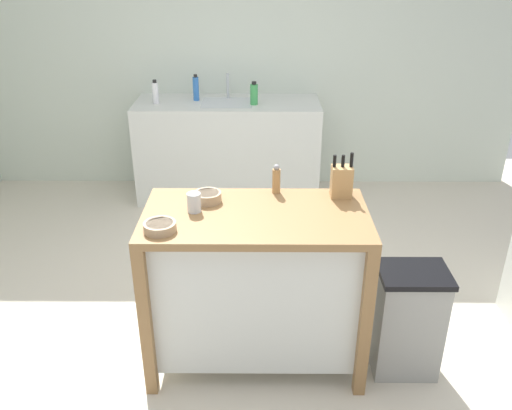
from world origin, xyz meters
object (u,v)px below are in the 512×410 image
kitchen_island (256,280)px  drinking_cup (194,202)px  pepper_grinder (276,179)px  sink_faucet (228,86)px  bowl_ceramic_small (208,197)px  trash_bin (407,321)px  knife_block (342,181)px  bottle_hand_soap (196,88)px  bowl_ceramic_wide (160,226)px  bottle_spray_cleaner (155,93)px  bottle_dish_soap (254,94)px

kitchen_island → drinking_cup: 0.55m
pepper_grinder → sink_faucet: size_ratio=0.74×
bowl_ceramic_small → trash_bin: bowl_ceramic_small is taller
drinking_cup → pepper_grinder: 0.48m
knife_block → kitchen_island: bearing=-155.3°
pepper_grinder → bottle_hand_soap: (-0.65, 2.02, 0.00)m
bowl_ceramic_wide → bottle_spray_cleaner: (-0.43, 2.35, 0.04)m
kitchen_island → trash_bin: size_ratio=1.82×
bowl_ceramic_wide → bottle_dish_soap: bearing=79.7°
bowl_ceramic_wide → pepper_grinder: size_ratio=0.95×
knife_block → bowl_ceramic_wide: bearing=-156.5°
bowl_ceramic_wide → bottle_dish_soap: size_ratio=0.78×
knife_block → bottle_hand_soap: knife_block is taller
sink_faucet → bowl_ceramic_wide: bearing=-94.2°
bottle_dish_soap → bottle_hand_soap: 0.53m
bottle_hand_soap → trash_bin: bearing=-60.2°
bowl_ceramic_wide → bottle_dish_soap: (0.42, 2.32, 0.04)m
knife_block → bowl_ceramic_small: bearing=-174.4°
knife_block → bottle_dish_soap: 1.99m
pepper_grinder → bottle_hand_soap: bearing=107.9°
pepper_grinder → bowl_ceramic_small: bearing=-162.1°
bottle_dish_soap → bottle_hand_soap: bottle_hand_soap is taller
drinking_cup → bottle_hand_soap: bottle_hand_soap is taller
drinking_cup → trash_bin: bearing=-5.7°
kitchen_island → bowl_ceramic_small: size_ratio=7.91×
sink_faucet → bottle_hand_soap: 0.29m
pepper_grinder → bottle_spray_cleaner: bottle_spray_cleaner is taller
bowl_ceramic_wide → bottle_dish_soap: bottle_dish_soap is taller
bowl_ceramic_small → sink_faucet: 2.22m
drinking_cup → knife_block: bearing=13.6°
bottle_hand_soap → bottle_spray_cleaner: size_ratio=1.12×
knife_block → sink_faucet: knife_block is taller
kitchen_island → sink_faucet: sink_faucet is taller
bottle_dish_soap → sink_faucet: bearing=137.3°
bottle_spray_cleaner → sink_faucet: bearing=17.0°
kitchen_island → bottle_spray_cleaner: 2.39m
knife_block → bottle_spray_cleaner: bearing=124.2°
kitchen_island → bottle_hand_soap: bearing=103.4°
bowl_ceramic_wide → bottle_spray_cleaner: 2.39m
sink_faucet → bottle_dish_soap: size_ratio=1.11×
kitchen_island → bowl_ceramic_small: (-0.25, 0.14, 0.43)m
pepper_grinder → bottle_dish_soap: (-0.14, 1.88, -0.01)m
bowl_ceramic_wide → pepper_grinder: 0.71m
knife_block → bottle_spray_cleaner: 2.37m
bowl_ceramic_wide → bowl_ceramic_small: bearing=58.6°
pepper_grinder → trash_bin: 1.03m
trash_bin → sink_faucet: bearing=113.8°
kitchen_island → bowl_ceramic_wide: (-0.45, -0.18, 0.43)m
sink_faucet → bottle_hand_soap: bearing=-162.9°
bottle_dish_soap → drinking_cup: bearing=-97.6°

